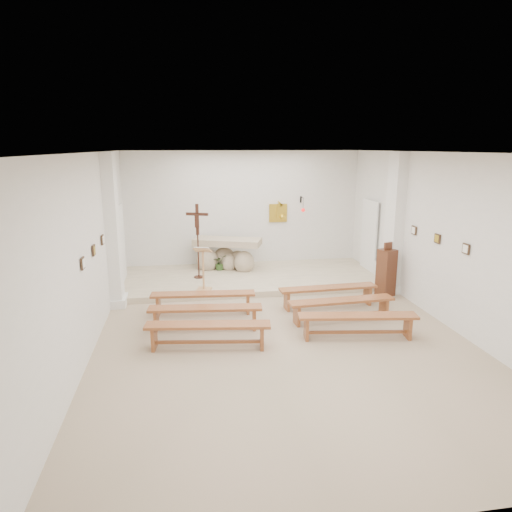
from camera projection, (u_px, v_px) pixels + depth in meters
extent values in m
cube|color=tan|center=(277.00, 329.00, 9.25)|extent=(7.00, 10.00, 0.00)
cube|color=silver|center=(90.00, 251.00, 8.30)|extent=(0.02, 10.00, 3.50)
cube|color=silver|center=(444.00, 239.00, 9.39)|extent=(0.02, 10.00, 3.50)
cube|color=silver|center=(244.00, 210.00, 13.64)|extent=(7.00, 0.02, 3.50)
cube|color=silver|center=(279.00, 153.00, 8.44)|extent=(7.00, 10.00, 0.02)
cube|color=beige|center=(251.00, 278.00, 12.60)|extent=(6.98, 3.00, 0.15)
cube|color=white|center=(113.00, 231.00, 10.24)|extent=(0.26, 0.55, 3.50)
cube|color=white|center=(394.00, 223.00, 11.29)|extent=(0.26, 0.55, 3.50)
cube|color=gold|center=(278.00, 213.00, 13.79)|extent=(0.55, 0.04, 0.55)
cube|color=black|center=(301.00, 199.00, 13.82)|extent=(0.04, 0.02, 0.20)
cylinder|color=black|center=(302.00, 198.00, 13.66)|extent=(0.02, 0.30, 0.02)
cylinder|color=black|center=(303.00, 204.00, 13.55)|extent=(0.01, 0.01, 0.34)
sphere|color=red|center=(303.00, 210.00, 13.60)|extent=(0.11, 0.11, 0.11)
cube|color=#382618|center=(83.00, 263.00, 7.55)|extent=(0.03, 0.20, 0.20)
cube|color=#382618|center=(94.00, 250.00, 8.51)|extent=(0.03, 0.20, 0.20)
cube|color=#382618|center=(103.00, 240.00, 9.47)|extent=(0.03, 0.20, 0.20)
cube|color=#382618|center=(466.00, 249.00, 8.62)|extent=(0.03, 0.20, 0.20)
cube|color=#382618|center=(437.00, 239.00, 9.58)|extent=(0.03, 0.20, 0.20)
cube|color=#382618|center=(414.00, 230.00, 10.54)|extent=(0.03, 0.20, 0.20)
cube|color=silver|center=(119.00, 285.00, 11.25)|extent=(0.10, 0.85, 0.52)
cube|color=silver|center=(381.00, 273.00, 12.32)|extent=(0.10, 0.85, 0.52)
ellipsoid|color=#B9A78D|center=(207.00, 260.00, 13.13)|extent=(0.62, 0.52, 0.70)
ellipsoid|color=#B9A78D|center=(244.00, 262.00, 12.97)|extent=(0.58, 0.49, 0.66)
ellipsoid|color=#B9A78D|center=(224.00, 258.00, 13.38)|extent=(0.66, 0.56, 0.62)
ellipsoid|color=#B9A78D|center=(238.00, 260.00, 13.29)|extent=(0.53, 0.45, 0.58)
ellipsoid|color=#B9A78D|center=(229.00, 263.00, 13.14)|extent=(0.45, 0.38, 0.53)
cube|color=#B9A78D|center=(227.00, 242.00, 13.05)|extent=(2.04, 1.35, 0.18)
cube|color=tan|center=(204.00, 289.00, 11.26)|extent=(0.42, 0.42, 0.04)
cylinder|color=tan|center=(203.00, 271.00, 11.15)|extent=(0.05, 0.05, 0.97)
cube|color=tan|center=(203.00, 250.00, 11.01)|extent=(0.47, 0.40, 0.16)
cube|color=white|center=(202.00, 249.00, 10.96)|extent=(0.40, 0.33, 0.12)
cylinder|color=#3C1C13|center=(199.00, 277.00, 12.35)|extent=(0.26, 0.26, 0.03)
cylinder|color=#3C1C13|center=(198.00, 256.00, 12.21)|extent=(0.04, 0.04, 1.21)
cube|color=#3C1C13|center=(197.00, 219.00, 11.98)|extent=(0.09, 0.08, 0.82)
cube|color=#3C1C13|center=(197.00, 214.00, 11.95)|extent=(0.58, 0.26, 0.08)
cube|color=#3C1C13|center=(197.00, 221.00, 11.96)|extent=(0.12, 0.08, 0.35)
imported|color=#2F5220|center=(220.00, 262.00, 13.07)|extent=(0.42, 0.36, 0.46)
cube|color=#4F2916|center=(386.00, 273.00, 11.24)|extent=(0.47, 0.47, 1.16)
cube|color=#4F2916|center=(388.00, 246.00, 11.08)|extent=(0.24, 0.14, 0.19)
cube|color=#96542B|center=(203.00, 294.00, 10.00)|extent=(2.30, 0.56, 0.05)
cube|color=#96542B|center=(158.00, 305.00, 9.98)|extent=(0.09, 0.33, 0.43)
cube|color=#96542B|center=(248.00, 303.00, 10.12)|extent=(0.09, 0.33, 0.43)
cube|color=#96542B|center=(203.00, 308.00, 10.07)|extent=(1.91, 0.23, 0.05)
cube|color=#96542B|center=(328.00, 288.00, 10.44)|extent=(2.29, 0.47, 0.05)
cube|color=#96542B|center=(287.00, 301.00, 10.30)|extent=(0.08, 0.33, 0.43)
cube|color=#96542B|center=(367.00, 295.00, 10.69)|extent=(0.08, 0.33, 0.43)
cube|color=#96542B|center=(328.00, 301.00, 10.52)|extent=(1.91, 0.15, 0.05)
cube|color=#96542B|center=(205.00, 308.00, 9.13)|extent=(2.30, 0.60, 0.05)
cube|color=#96542B|center=(156.00, 320.00, 9.13)|extent=(0.10, 0.34, 0.43)
cube|color=#96542B|center=(254.00, 318.00, 9.24)|extent=(0.10, 0.34, 0.43)
cube|color=#96542B|center=(206.00, 324.00, 9.20)|extent=(1.91, 0.26, 0.05)
cube|color=#96542B|center=(342.00, 301.00, 9.57)|extent=(2.29, 0.49, 0.05)
cube|color=#96542B|center=(297.00, 315.00, 9.42)|extent=(0.08, 0.33, 0.43)
cube|color=#96542B|center=(384.00, 308.00, 9.83)|extent=(0.08, 0.33, 0.43)
cube|color=#96542B|center=(341.00, 315.00, 9.65)|extent=(1.91, 0.17, 0.05)
cube|color=#96542B|center=(208.00, 325.00, 8.26)|extent=(2.30, 0.67, 0.05)
cube|color=#96542B|center=(154.00, 338.00, 8.29)|extent=(0.11, 0.34, 0.43)
cube|color=#96542B|center=(262.00, 337.00, 8.34)|extent=(0.11, 0.34, 0.43)
cube|color=#96542B|center=(208.00, 342.00, 8.33)|extent=(1.90, 0.32, 0.05)
cube|color=#96542B|center=(358.00, 316.00, 8.70)|extent=(2.30, 0.67, 0.05)
cube|color=#96542B|center=(306.00, 328.00, 8.73)|extent=(0.11, 0.34, 0.43)
cube|color=#96542B|center=(408.00, 327.00, 8.78)|extent=(0.11, 0.34, 0.43)
cube|color=#96542B|center=(357.00, 332.00, 8.78)|extent=(1.90, 0.32, 0.05)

